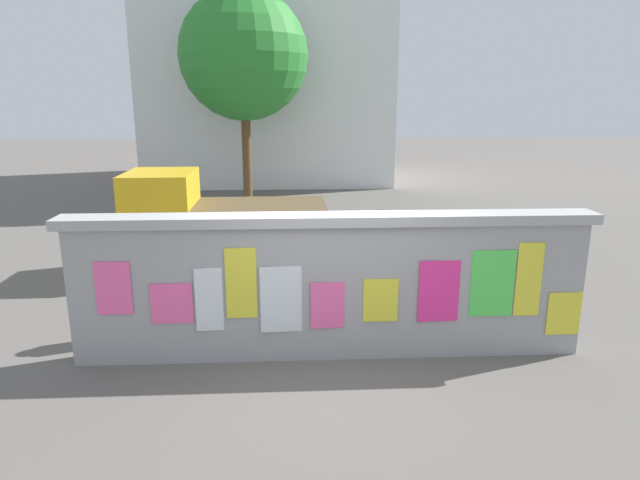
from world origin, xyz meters
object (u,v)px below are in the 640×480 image
at_px(bicycle_near, 388,239).
at_px(tree_roadside, 244,56).
at_px(motorcycle, 438,275).
at_px(auto_rickshaw_truck, 217,223).
at_px(person_walking, 173,264).

distance_m(bicycle_near, tree_roadside, 8.57).
bearing_deg(motorcycle, tree_roadside, 110.99).
distance_m(auto_rickshaw_truck, person_walking, 2.90).
bearing_deg(motorcycle, person_walking, -167.22).
height_order(auto_rickshaw_truck, motorcycle, auto_rickshaw_truck).
relative_size(person_walking, tree_roadside, 0.26).
xyz_separation_m(bicycle_near, person_walking, (-3.55, -3.59, 0.62)).
bearing_deg(person_walking, auto_rickshaw_truck, 85.61).
relative_size(bicycle_near, tree_roadside, 0.27).
height_order(motorcycle, tree_roadside, tree_roadside).
bearing_deg(bicycle_near, motorcycle, -83.20).
bearing_deg(tree_roadside, person_walking, -91.24).
bearing_deg(bicycle_near, auto_rickshaw_truck, -168.11).
relative_size(auto_rickshaw_truck, bicycle_near, 2.13).
distance_m(bicycle_near, person_walking, 5.09).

